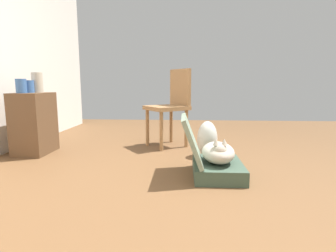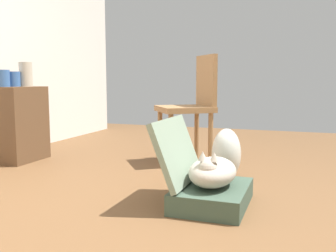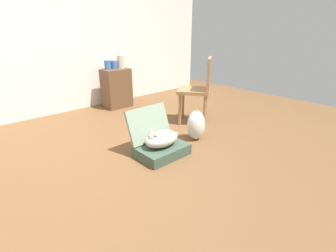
# 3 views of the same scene
# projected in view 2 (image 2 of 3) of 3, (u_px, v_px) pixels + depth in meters

# --- Properties ---
(ground_plane) EXTENTS (7.68, 7.68, 0.00)m
(ground_plane) POSITION_uv_depth(u_px,v_px,m) (176.00, 212.00, 2.23)
(ground_plane) COLOR brown
(ground_plane) RESTS_ON ground
(suitcase_base) EXTENTS (0.57, 0.42, 0.12)m
(suitcase_base) POSITION_uv_depth(u_px,v_px,m) (212.00, 196.00, 2.33)
(suitcase_base) COLOR #384C3D
(suitcase_base) RESTS_ON ground
(suitcase_lid) EXTENTS (0.57, 0.18, 0.41)m
(suitcase_lid) POSITION_uv_depth(u_px,v_px,m) (177.00, 151.00, 2.38)
(suitcase_lid) COLOR gray
(suitcase_lid) RESTS_ON suitcase_base
(cat) EXTENTS (0.50, 0.28, 0.23)m
(cat) POSITION_uv_depth(u_px,v_px,m) (212.00, 172.00, 2.31)
(cat) COLOR #B2A899
(cat) RESTS_ON suitcase_base
(plastic_bag_white) EXTENTS (0.25, 0.22, 0.40)m
(plastic_bag_white) POSITION_uv_depth(u_px,v_px,m) (226.00, 154.00, 2.92)
(plastic_bag_white) COLOR silver
(plastic_bag_white) RESTS_ON ground
(side_table) EXTENTS (0.48, 0.34, 0.70)m
(side_table) POSITION_uv_depth(u_px,v_px,m) (19.00, 124.00, 3.60)
(side_table) COLOR brown
(side_table) RESTS_ON ground
(vase_tall) EXTENTS (0.11, 0.11, 0.15)m
(vase_tall) POSITION_uv_depth(u_px,v_px,m) (3.00, 78.00, 3.45)
(vase_tall) COLOR #38609E
(vase_tall) RESTS_ON side_table
(vase_short) EXTENTS (0.12, 0.12, 0.23)m
(vase_short) POSITION_uv_depth(u_px,v_px,m) (26.00, 74.00, 3.65)
(vase_short) COLOR #B7AD99
(vase_short) RESTS_ON side_table
(vase_round) EXTENTS (0.11, 0.11, 0.14)m
(vase_round) POSITION_uv_depth(u_px,v_px,m) (14.00, 79.00, 3.55)
(vase_round) COLOR #38609E
(vase_round) RESTS_ON side_table
(chair) EXTENTS (0.63, 0.63, 0.99)m
(chair) POSITION_uv_depth(u_px,v_px,m) (192.00, 104.00, 3.50)
(chair) COLOR olive
(chair) RESTS_ON ground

